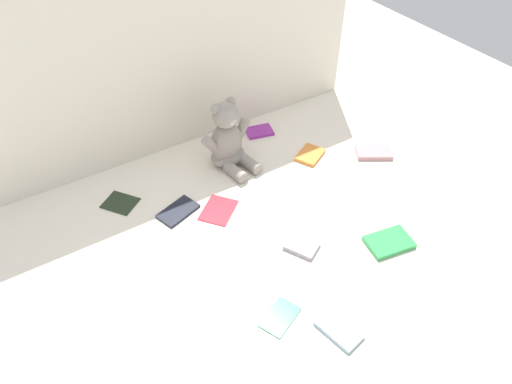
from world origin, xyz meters
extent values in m
plane|color=silver|center=(0.00, 0.00, 0.00)|extent=(3.20, 3.20, 0.00)
cube|color=beige|center=(0.00, 0.39, 0.39)|extent=(1.48, 0.03, 0.78)
ellipsoid|color=gray|center=(0.08, 0.19, 0.08)|extent=(0.14, 0.12, 0.16)
ellipsoid|color=gray|center=(0.08, 0.19, 0.03)|extent=(0.15, 0.13, 0.06)
sphere|color=gray|center=(0.08, 0.19, 0.20)|extent=(0.11, 0.11, 0.09)
ellipsoid|color=#AEA599|center=(0.09, 0.15, 0.20)|extent=(0.04, 0.03, 0.03)
sphere|color=gray|center=(0.05, 0.19, 0.24)|extent=(0.04, 0.04, 0.03)
sphere|color=gray|center=(0.11, 0.20, 0.24)|extent=(0.04, 0.04, 0.03)
cylinder|color=gray|center=(0.01, 0.18, 0.11)|extent=(0.08, 0.05, 0.09)
cylinder|color=gray|center=(0.15, 0.20, 0.11)|extent=(0.08, 0.05, 0.09)
cylinder|color=gray|center=(0.06, 0.10, 0.02)|extent=(0.06, 0.10, 0.04)
cylinder|color=gray|center=(0.13, 0.11, 0.02)|extent=(0.06, 0.10, 0.04)
cube|color=#B58184|center=(0.57, -0.07, 0.01)|extent=(0.15, 0.14, 0.02)
cube|color=black|center=(-0.19, 0.04, 0.01)|extent=(0.15, 0.11, 0.01)
cube|color=orange|center=(0.36, 0.05, 0.01)|extent=(0.13, 0.12, 0.01)
cube|color=#8CB2CB|center=(-0.02, -0.58, 0.01)|extent=(0.09, 0.13, 0.01)
cube|color=black|center=(-0.34, 0.19, 0.00)|extent=(0.13, 0.14, 0.01)
cube|color=#9E92A5|center=(0.07, -0.29, 0.01)|extent=(0.11, 0.12, 0.02)
cube|color=purple|center=(0.28, 0.28, 0.01)|extent=(0.12, 0.10, 0.01)
cube|color=red|center=(-0.07, -0.02, 0.00)|extent=(0.16, 0.15, 0.01)
cube|color=#269D61|center=(-0.13, -0.46, 0.00)|extent=(0.13, 0.11, 0.01)
cube|color=green|center=(0.30, -0.43, 0.01)|extent=(0.15, 0.12, 0.02)
camera|label=1|loc=(-0.54, -1.01, 1.10)|focal=32.86mm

